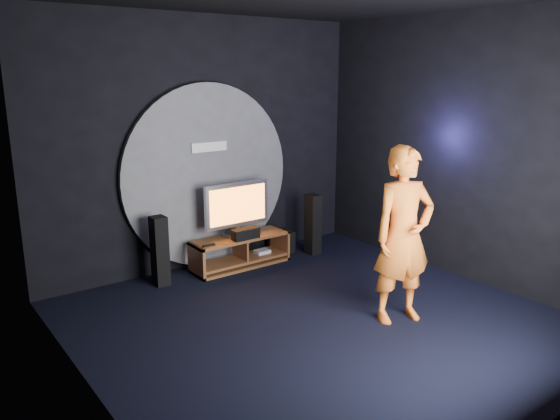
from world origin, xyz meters
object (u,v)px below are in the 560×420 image
(tv, at_px, (237,207))
(tower_speaker_left, at_px, (160,251))
(player, at_px, (403,236))
(media_console, at_px, (241,253))
(tower_speaker_right, at_px, (313,224))
(subwoofer, at_px, (282,242))

(tv, distance_m, tower_speaker_left, 1.29)
(tv, xyz_separation_m, player, (0.52, -2.60, 0.12))
(media_console, bearing_deg, tower_speaker_right, -8.74)
(tv, height_order, player, player)
(media_console, height_order, tower_speaker_right, tower_speaker_right)
(subwoofer, xyz_separation_m, player, (-0.33, -2.68, 0.82))
(player, bearing_deg, tower_speaker_right, 89.65)
(tower_speaker_left, bearing_deg, tv, 1.50)
(tower_speaker_right, bearing_deg, media_console, 171.26)
(tv, relative_size, tower_speaker_right, 1.10)
(media_console, distance_m, tv, 0.68)
(media_console, height_order, tower_speaker_left, tower_speaker_left)
(tower_speaker_left, distance_m, subwoofer, 2.09)
(media_console, bearing_deg, tower_speaker_left, 178.36)
(tower_speaker_left, relative_size, subwoofer, 2.75)
(media_console, bearing_deg, player, -78.58)
(tower_speaker_right, xyz_separation_m, player, (-0.69, -2.35, 0.53))
(subwoofer, bearing_deg, tower_speaker_left, -177.00)
(tv, xyz_separation_m, tower_speaker_left, (-1.22, -0.03, -0.41))
(tower_speaker_right, relative_size, player, 0.47)
(player, bearing_deg, tower_speaker_left, 140.02)
(tower_speaker_left, height_order, tower_speaker_right, same)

